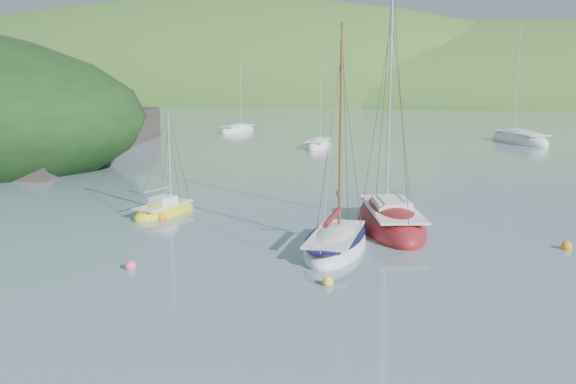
% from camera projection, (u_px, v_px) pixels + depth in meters
% --- Properties ---
extents(ground, '(700.00, 700.00, 0.00)m').
position_uv_depth(ground, '(273.00, 291.00, 22.67)').
color(ground, slate).
rests_on(ground, ground).
extents(shoreline_hills, '(690.00, 135.00, 56.00)m').
position_uv_depth(shoreline_hills, '(380.00, 98.00, 190.20)').
color(shoreline_hills, '#2B6225').
rests_on(shoreline_hills, ground).
extents(daysailer_white, '(2.74, 6.85, 10.39)m').
position_uv_depth(daysailer_white, '(336.00, 244.00, 27.97)').
color(daysailer_white, white).
rests_on(daysailer_white, ground).
extents(sloop_red, '(5.07, 9.19, 12.90)m').
position_uv_depth(sloop_red, '(390.00, 223.00, 31.89)').
color(sloop_red, maroon).
rests_on(sloop_red, ground).
extents(sailboat_yellow, '(3.03, 4.84, 6.00)m').
position_uv_depth(sailboat_yellow, '(165.00, 211.00, 34.88)').
color(sailboat_yellow, yellow).
rests_on(sailboat_yellow, ground).
extents(distant_sloop_a, '(2.57, 6.76, 9.54)m').
position_uv_depth(distant_sloop_a, '(319.00, 146.00, 65.96)').
color(distant_sloop_a, white).
rests_on(distant_sloop_a, ground).
extents(distant_sloop_b, '(7.16, 10.26, 13.86)m').
position_uv_depth(distant_sloop_b, '(519.00, 141.00, 70.52)').
color(distant_sloop_b, white).
rests_on(distant_sloop_b, ground).
extents(distant_sloop_c, '(4.32, 7.23, 9.74)m').
position_uv_depth(distant_sloop_c, '(237.00, 131.00, 83.33)').
color(distant_sloop_c, white).
rests_on(distant_sloop_c, ground).
extents(mooring_buoys, '(20.05, 8.89, 0.48)m').
position_uv_depth(mooring_buoys, '(304.00, 248.00, 27.75)').
color(mooring_buoys, yellow).
rests_on(mooring_buoys, ground).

